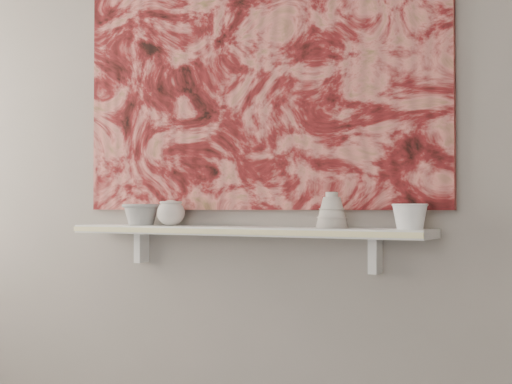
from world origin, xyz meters
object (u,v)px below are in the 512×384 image
Objects in this scene: painting at (250,61)px; bell_vessel at (332,210)px; cup_cream at (171,213)px; bowl_white at (410,216)px; shelf at (238,231)px; bowl_grey at (141,214)px.

painting is 12.48× the size of bell_vessel.
bowl_white is at bearing 0.00° from cup_cream.
cup_cream is at bearing 180.00° from shelf.
bell_vessel is at bearing 0.00° from shelf.
bowl_white reaches higher than shelf.
cup_cream is at bearing 0.00° from bowl_grey.
bowl_grey reaches higher than shelf.
painting is 0.85m from bowl_white.
shelf is at bearing 180.00° from bell_vessel.
painting is at bearing 172.70° from bowl_white.
painting is 0.72m from bowl_grey.
bowl_grey is 0.14m from cup_cream.
bell_vessel is 0.27m from bowl_white.
bell_vessel is at bearing 180.00° from bowl_white.
bowl_grey is at bearing 180.00° from cup_cream.
bowl_grey is (-0.44, 0.00, 0.06)m from shelf.
shelf is at bearing 180.00° from bowl_white.
bowl_grey is 1.07m from bowl_white.
bell_vessel is (0.80, 0.00, 0.02)m from bowl_grey.
bell_vessel reaches higher than bowl_grey.
cup_cream is (0.14, 0.00, 0.01)m from bowl_grey.
bell_vessel is 1.06× the size of bowl_white.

